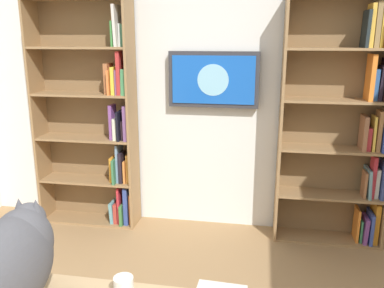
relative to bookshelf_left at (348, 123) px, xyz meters
The scene contains 6 objects.
wall_back 1.26m from the bookshelf_left, ahead, with size 4.52×0.06×2.70m, color silver.
bookshelf_left is the anchor object (origin of this frame).
bookshelf_right 2.22m from the bookshelf_left, ahead, with size 0.94×0.28×2.09m.
wall_mounted_tv 1.20m from the bookshelf_left, ahead, with size 0.80×0.07×0.49m.
cat 2.76m from the bookshelf_left, 53.77° to the left, with size 0.28×0.59×0.39m.
coffee_mug 2.47m from the bookshelf_left, 59.86° to the left, with size 0.08×0.08×0.10m, color white.
Camera 1 is at (-0.50, 1.39, 1.75)m, focal length 37.59 mm.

